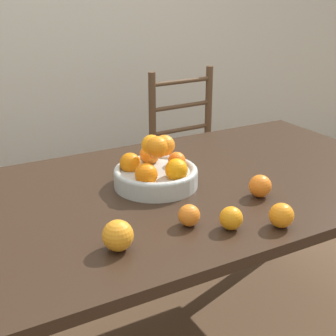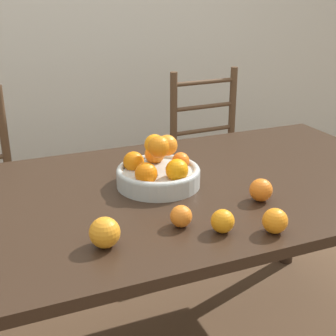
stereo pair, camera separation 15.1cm
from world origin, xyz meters
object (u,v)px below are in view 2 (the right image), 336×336
(orange_loose_0, at_px, (181,216))
(orange_loose_1, at_px, (105,233))
(orange_loose_3, at_px, (275,221))
(orange_loose_4, at_px, (223,221))
(fruit_bowl, at_px, (158,170))
(orange_loose_2, at_px, (261,190))
(chair_right, at_px, (215,161))

(orange_loose_0, xyz_separation_m, orange_loose_1, (-0.23, -0.02, 0.01))
(orange_loose_3, xyz_separation_m, orange_loose_4, (-0.13, 0.06, -0.00))
(orange_loose_1, bearing_deg, fruit_bowl, 49.25)
(orange_loose_2, relative_size, orange_loose_3, 1.03)
(orange_loose_3, bearing_deg, orange_loose_4, 156.21)
(orange_loose_2, bearing_deg, orange_loose_1, -171.29)
(orange_loose_0, height_order, orange_loose_2, orange_loose_2)
(orange_loose_4, bearing_deg, orange_loose_0, 141.28)
(orange_loose_3, distance_m, orange_loose_4, 0.15)
(orange_loose_4, height_order, chair_right, chair_right)
(orange_loose_0, relative_size, orange_loose_2, 0.86)
(chair_right, bearing_deg, orange_loose_1, -132.51)
(fruit_bowl, relative_size, orange_loose_0, 4.51)
(orange_loose_0, height_order, chair_right, chair_right)
(orange_loose_3, height_order, orange_loose_4, orange_loose_3)
(orange_loose_4, bearing_deg, fruit_bowl, 96.81)
(orange_loose_0, bearing_deg, chair_right, 57.23)
(orange_loose_0, relative_size, chair_right, 0.07)
(orange_loose_3, relative_size, chair_right, 0.08)
(orange_loose_1, bearing_deg, orange_loose_4, -8.83)
(orange_loose_2, bearing_deg, orange_loose_4, -148.00)
(orange_loose_2, xyz_separation_m, chair_right, (0.39, 1.02, -0.31))
(orange_loose_2, height_order, orange_loose_4, orange_loose_2)
(fruit_bowl, height_order, orange_loose_4, fruit_bowl)
(orange_loose_4, bearing_deg, orange_loose_2, 32.00)
(fruit_bowl, height_order, chair_right, chair_right)
(orange_loose_2, bearing_deg, orange_loose_3, -112.46)
(orange_loose_1, relative_size, orange_loose_3, 1.16)
(orange_loose_2, distance_m, chair_right, 1.13)
(orange_loose_3, height_order, chair_right, chair_right)
(orange_loose_0, xyz_separation_m, chair_right, (0.69, 1.08, -0.30))
(orange_loose_2, bearing_deg, fruit_bowl, 136.68)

